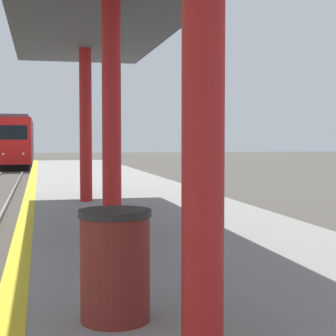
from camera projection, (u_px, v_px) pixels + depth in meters
train at (17, 142)px, 50.38m from camera, size 2.63×17.65×4.39m
station_canopy at (111, 2)px, 8.79m from camera, size 3.37×15.32×3.97m
trash_bin at (115, 265)px, 4.77m from camera, size 0.62×0.62×0.95m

